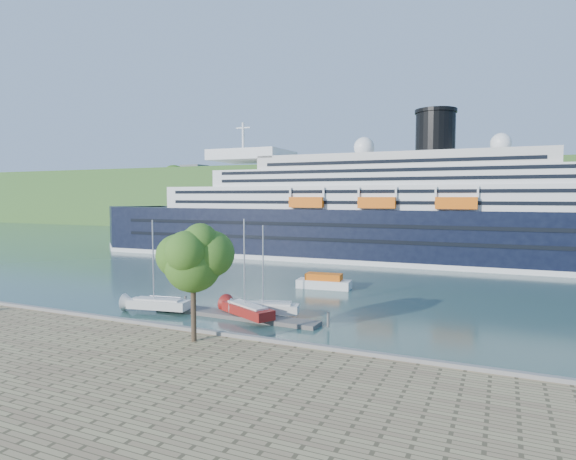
# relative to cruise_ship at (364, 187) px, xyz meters

# --- Properties ---
(ground) EXTENTS (400.00, 400.00, 0.00)m
(ground) POSITION_rel_cruise_ship_xyz_m (-5.60, -59.29, -14.30)
(ground) COLOR #2A4A45
(ground) RESTS_ON ground
(far_hillside) EXTENTS (400.00, 50.00, 24.00)m
(far_hillside) POSITION_rel_cruise_ship_xyz_m (-5.60, 85.71, -2.30)
(far_hillside) COLOR #376126
(far_hillside) RESTS_ON ground
(quay_coping) EXTENTS (220.00, 0.50, 0.30)m
(quay_coping) POSITION_rel_cruise_ship_xyz_m (-5.60, -59.49, -13.15)
(quay_coping) COLOR slate
(quay_coping) RESTS_ON promenade
(cruise_ship) EXTENTS (127.78, 21.67, 28.60)m
(cruise_ship) POSITION_rel_cruise_ship_xyz_m (0.00, 0.00, 0.00)
(cruise_ship) COLOR black
(cruise_ship) RESTS_ON ground
(promenade_tree) EXTENTS (6.14, 6.14, 10.17)m
(promenade_tree) POSITION_rel_cruise_ship_xyz_m (3.21, -61.77, -8.22)
(promenade_tree) COLOR #2E651A
(promenade_tree) RESTS_ON promenade
(floating_pontoon) EXTENTS (18.84, 2.90, 0.42)m
(floating_pontoon) POSITION_rel_cruise_ship_xyz_m (0.23, -50.51, -14.09)
(floating_pontoon) COLOR #655F59
(floating_pontoon) RESTS_ON ground
(sailboat_white_near) EXTENTS (7.63, 3.28, 9.54)m
(sailboat_white_near) POSITION_rel_cruise_ship_xyz_m (-8.03, -52.39, -9.53)
(sailboat_white_near) COLOR silver
(sailboat_white_near) RESTS_ON ground
(sailboat_red) EXTENTS (7.69, 5.35, 9.77)m
(sailboat_red) POSITION_rel_cruise_ship_xyz_m (2.07, -50.97, -9.41)
(sailboat_red) COLOR maroon
(sailboat_red) RESTS_ON ground
(sailboat_white_far) EXTENTS (7.32, 3.73, 9.11)m
(sailboat_white_far) POSITION_rel_cruise_ship_xyz_m (3.46, -49.15, -9.75)
(sailboat_white_far) COLOR silver
(sailboat_white_far) RESTS_ON ground
(tender_launch) EXTENTS (7.57, 3.26, 2.03)m
(tender_launch) POSITION_rel_cruise_ship_xyz_m (3.33, -31.91, -13.28)
(tender_launch) COLOR orange
(tender_launch) RESTS_ON ground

